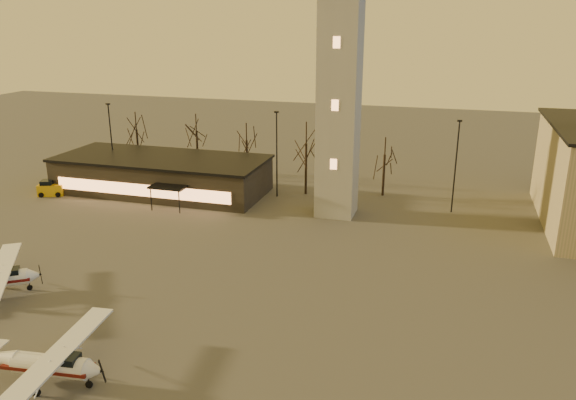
{
  "coord_description": "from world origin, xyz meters",
  "views": [
    {
      "loc": [
        11.39,
        -26.61,
        20.21
      ],
      "look_at": [
        -0.39,
        13.0,
        6.78
      ],
      "focal_mm": 35.0,
      "sensor_mm": 36.0,
      "label": 1
    }
  ],
  "objects_px": {
    "cessna_front": "(54,369)",
    "service_cart": "(51,189)",
    "control_tower": "(340,59)",
    "terminal": "(162,174)"
  },
  "relations": [
    {
      "from": "cessna_front",
      "to": "service_cart",
      "type": "xyz_separation_m",
      "value": [
        -24.63,
        30.69,
        -0.31
      ]
    },
    {
      "from": "terminal",
      "to": "cessna_front",
      "type": "bearing_deg",
      "value": -70.72
    },
    {
      "from": "control_tower",
      "to": "service_cart",
      "type": "xyz_separation_m",
      "value": [
        -34.06,
        -3.26,
        -15.62
      ]
    },
    {
      "from": "terminal",
      "to": "cessna_front",
      "type": "distance_m",
      "value": 38.08
    },
    {
      "from": "terminal",
      "to": "service_cart",
      "type": "height_order",
      "value": "terminal"
    },
    {
      "from": "cessna_front",
      "to": "service_cart",
      "type": "height_order",
      "value": "cessna_front"
    },
    {
      "from": "control_tower",
      "to": "terminal",
      "type": "bearing_deg",
      "value": 174.85
    },
    {
      "from": "cessna_front",
      "to": "service_cart",
      "type": "distance_m",
      "value": 39.35
    },
    {
      "from": "terminal",
      "to": "service_cart",
      "type": "relative_size",
      "value": 7.73
    },
    {
      "from": "control_tower",
      "to": "cessna_front",
      "type": "height_order",
      "value": "control_tower"
    }
  ]
}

